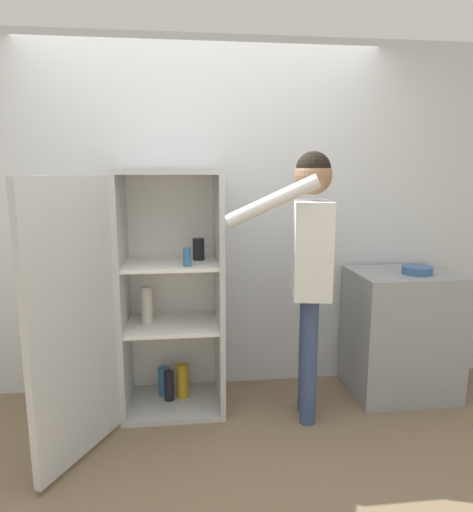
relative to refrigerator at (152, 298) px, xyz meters
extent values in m
plane|color=#7A664C|center=(0.37, -0.56, -0.80)|extent=(12.00, 12.00, 0.00)
cube|color=silver|center=(0.37, 0.42, 0.47)|extent=(7.00, 0.06, 2.55)
cube|color=#B7BABC|center=(0.13, 0.09, -0.79)|extent=(0.68, 0.56, 0.04)
cube|color=#B7BABC|center=(0.13, 0.09, 0.82)|extent=(0.68, 0.56, 0.04)
cube|color=white|center=(0.13, 0.35, 0.01)|extent=(0.68, 0.03, 1.57)
cube|color=#B7BABC|center=(-0.19, 0.09, 0.01)|extent=(0.03, 0.56, 1.57)
cube|color=#B7BABC|center=(0.45, 0.09, 0.01)|extent=(0.04, 0.56, 1.57)
cube|color=white|center=(0.13, 0.09, -0.21)|extent=(0.61, 0.49, 0.02)
cube|color=white|center=(0.13, 0.09, 0.21)|extent=(0.61, 0.49, 0.02)
cube|color=#B7BABC|center=(-0.39, -0.48, 0.01)|extent=(0.35, 0.62, 1.57)
cylinder|color=black|center=(0.31, 0.14, 0.30)|extent=(0.08, 0.08, 0.15)
cylinder|color=teal|center=(0.23, -0.07, 0.28)|extent=(0.05, 0.05, 0.12)
cylinder|color=black|center=(0.09, 0.09, -0.66)|extent=(0.07, 0.07, 0.21)
cylinder|color=teal|center=(0.05, 0.17, -0.67)|extent=(0.08, 0.08, 0.21)
cylinder|color=#B78C1E|center=(0.19, 0.13, -0.65)|extent=(0.09, 0.09, 0.24)
cylinder|color=beige|center=(-0.04, 0.12, -0.08)|extent=(0.08, 0.08, 0.25)
cylinder|color=#384770|center=(1.00, -0.26, -0.38)|extent=(0.10, 0.10, 0.85)
cylinder|color=#384770|center=(1.02, -0.09, -0.38)|extent=(0.10, 0.10, 0.85)
cube|color=silver|center=(1.01, -0.18, 0.34)|extent=(0.30, 0.44, 0.60)
sphere|color=#8C6647|center=(1.01, -0.18, 0.79)|extent=(0.23, 0.23, 0.23)
sphere|color=black|center=(1.01, -0.18, 0.83)|extent=(0.21, 0.21, 0.21)
cylinder|color=silver|center=(0.72, -0.36, 0.65)|extent=(0.55, 0.17, 0.31)
cylinder|color=silver|center=(1.05, 0.05, 0.31)|extent=(0.08, 0.08, 0.56)
cube|color=gray|center=(1.78, 0.09, -0.35)|extent=(0.73, 0.57, 0.92)
cylinder|color=#335B8E|center=(1.84, 0.02, 0.14)|extent=(0.21, 0.21, 0.05)
camera|label=1|loc=(0.21, -2.93, 0.82)|focal=32.00mm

